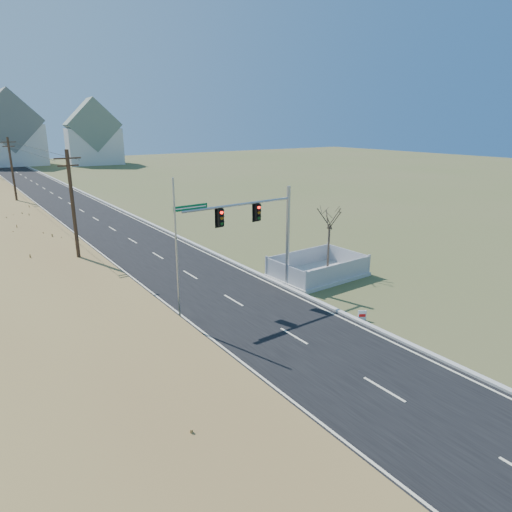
{
  "coord_description": "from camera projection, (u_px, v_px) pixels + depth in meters",
  "views": [
    {
      "loc": [
        -13.93,
        -18.75,
        10.89
      ],
      "look_at": [
        0.34,
        1.99,
        3.4
      ],
      "focal_mm": 32.0,
      "sensor_mm": 36.0,
      "label": 1
    }
  ],
  "objects": [
    {
      "name": "open_sign",
      "position": [
        362.0,
        315.0,
        25.79
      ],
      "size": [
        0.43,
        0.3,
        0.59
      ],
      "rotation": [
        0.0,
        0.0,
        -0.58
      ],
      "color": "white",
      "rests_on": "ground"
    },
    {
      "name": "condo_n",
      "position": [
        10.0,
        134.0,
        112.83
      ],
      "size": [
        15.27,
        10.2,
        18.54
      ],
      "color": "silver",
      "rests_on": "ground"
    },
    {
      "name": "fence_enclosure",
      "position": [
        318.0,
        273.0,
        33.12
      ],
      "size": [
        6.68,
        4.69,
        1.49
      ],
      "rotation": [
        0.0,
        0.0,
        0.04
      ],
      "color": "#B7B5AD",
      "rests_on": "ground"
    },
    {
      "name": "bare_tree",
      "position": [
        330.0,
        217.0,
        33.06
      ],
      "size": [
        1.97,
        1.97,
        5.22
      ],
      "color": "#4C3F33",
      "rests_on": "ground"
    },
    {
      "name": "traffic_signal_mast",
      "position": [
        266.0,
        229.0,
        29.04
      ],
      "size": [
        8.59,
        0.72,
        6.84
      ],
      "rotation": [
        0.0,
        0.0,
        0.05
      ],
      "color": "#9EA0A5",
      "rests_on": "ground"
    },
    {
      "name": "curb",
      "position": [
        93.0,
        197.0,
        67.18
      ],
      "size": [
        0.3,
        180.0,
        0.18
      ],
      "primitive_type": "cube",
      "color": "#B2AFA8",
      "rests_on": "ground"
    },
    {
      "name": "condo_ne",
      "position": [
        93.0,
        137.0,
        116.51
      ],
      "size": [
        14.12,
        10.51,
        16.52
      ],
      "rotation": [
        0.0,
        0.0,
        -0.1
      ],
      "color": "silver",
      "rests_on": "ground"
    },
    {
      "name": "ground",
      "position": [
        271.0,
        324.0,
        25.47
      ],
      "size": [
        260.0,
        260.0,
        0.0
      ],
      "primitive_type": "plane",
      "color": "#4E582A",
      "rests_on": "ground"
    },
    {
      "name": "road",
      "position": [
        63.0,
        200.0,
        64.95
      ],
      "size": [
        8.0,
        180.0,
        0.06
      ],
      "primitive_type": "cube",
      "color": "black",
      "rests_on": "ground"
    },
    {
      "name": "flagpole",
      "position": [
        178.0,
        270.0,
        24.29
      ],
      "size": [
        0.37,
        0.37,
        8.14
      ],
      "color": "#B7B5AD",
      "rests_on": "ground"
    },
    {
      "name": "utility_pole_mid",
      "position": [
        13.0,
        173.0,
        56.14
      ],
      "size": [
        1.8,
        0.26,
        9.0
      ],
      "color": "#422D1E",
      "rests_on": "ground"
    },
    {
      "name": "utility_pole_near",
      "position": [
        74.0,
        211.0,
        32.45
      ],
      "size": [
        1.8,
        0.26,
        9.0
      ],
      "color": "#422D1E",
      "rests_on": "ground"
    }
  ]
}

